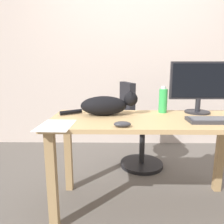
{
  "coord_description": "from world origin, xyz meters",
  "views": [
    {
      "loc": [
        -0.26,
        -1.51,
        1.09
      ],
      "look_at": [
        -0.28,
        -0.07,
        0.8
      ],
      "focal_mm": 33.44,
      "sensor_mm": 36.0,
      "label": 1
    }
  ],
  "objects": [
    {
      "name": "cat",
      "position": [
        -0.32,
        0.1,
        0.82
      ],
      "size": [
        0.61,
        0.21,
        0.2
      ],
      "color": "black",
      "rests_on": "desk"
    },
    {
      "name": "office_chair",
      "position": [
        0.0,
        0.72,
        0.42
      ],
      "size": [
        0.5,
        0.48,
        0.96
      ],
      "color": "black",
      "rests_on": "ground_plane"
    },
    {
      "name": "desk",
      "position": [
        0.0,
        0.0,
        0.62
      ],
      "size": [
        1.47,
        0.61,
        0.74
      ],
      "color": "tan",
      "rests_on": "ground_plane"
    },
    {
      "name": "ground_plane",
      "position": [
        0.0,
        0.0,
        0.0
      ],
      "size": [
        8.0,
        8.0,
        0.0
      ],
      "primitive_type": "plane",
      "color": "#59544F"
    },
    {
      "name": "water_bottle",
      "position": [
        0.14,
        0.21,
        0.84
      ],
      "size": [
        0.07,
        0.07,
        0.22
      ],
      "color": "green",
      "rests_on": "desk"
    },
    {
      "name": "monitor",
      "position": [
        0.42,
        0.19,
        0.96
      ],
      "size": [
        0.48,
        0.2,
        0.41
      ],
      "color": "#232328",
      "rests_on": "desk"
    },
    {
      "name": "paper_sheet",
      "position": [
        -0.64,
        -0.21,
        0.74
      ],
      "size": [
        0.22,
        0.3,
        0.0
      ],
      "primitive_type": "cube",
      "rotation": [
        0.0,
        0.0,
        -0.03
      ],
      "color": "white",
      "rests_on": "desk"
    },
    {
      "name": "back_wall",
      "position": [
        0.0,
        1.5,
        1.3
      ],
      "size": [
        6.0,
        0.04,
        2.6
      ],
      "primitive_type": "cube",
      "color": "beige",
      "rests_on": "ground_plane"
    },
    {
      "name": "keyboard",
      "position": [
        0.46,
        -0.11,
        0.75
      ],
      "size": [
        0.44,
        0.15,
        0.03
      ],
      "color": "#333338",
      "rests_on": "desk"
    },
    {
      "name": "computer_mouse",
      "position": [
        -0.21,
        -0.24,
        0.75
      ],
      "size": [
        0.11,
        0.06,
        0.04
      ],
      "primitive_type": "ellipsoid",
      "color": "#333338",
      "rests_on": "desk"
    }
  ]
}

